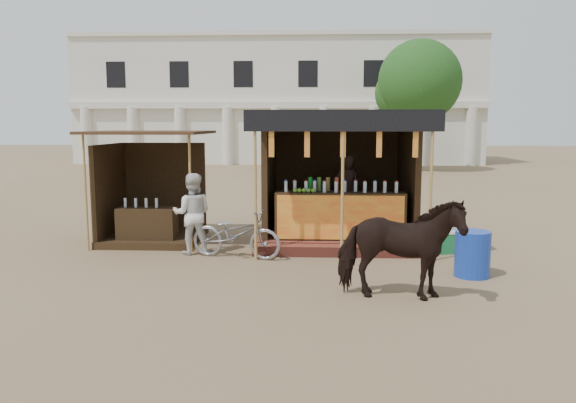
% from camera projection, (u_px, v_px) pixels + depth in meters
% --- Properties ---
extents(ground, '(120.00, 120.00, 0.00)m').
position_uv_depth(ground, '(283.00, 283.00, 8.95)').
color(ground, '#846B4C').
rests_on(ground, ground).
extents(main_stall, '(3.60, 3.61, 2.78)m').
position_uv_depth(main_stall, '(339.00, 194.00, 12.09)').
color(main_stall, brown).
rests_on(main_stall, ground).
extents(secondary_stall, '(2.40, 2.40, 2.38)m').
position_uv_depth(secondary_stall, '(146.00, 202.00, 12.19)').
color(secondary_stall, '#342413').
rests_on(secondary_stall, ground).
extents(cow, '(1.86, 1.00, 1.50)m').
position_uv_depth(cow, '(399.00, 249.00, 8.02)').
color(cow, black).
rests_on(cow, ground).
extents(motorbike, '(1.86, 1.00, 0.93)m').
position_uv_depth(motorbike, '(236.00, 234.00, 10.60)').
color(motorbike, gray).
rests_on(motorbike, ground).
extents(bystander, '(0.83, 0.68, 1.59)m').
position_uv_depth(bystander, '(192.00, 214.00, 10.92)').
color(bystander, silver).
rests_on(bystander, ground).
extents(blue_barrel, '(0.72, 0.72, 0.77)m').
position_uv_depth(blue_barrel, '(472.00, 254.00, 9.31)').
color(blue_barrel, '#1638A9').
rests_on(blue_barrel, ground).
extents(red_crate, '(0.42, 0.41, 0.32)m').
position_uv_depth(red_crate, '(396.00, 248.00, 10.81)').
color(red_crate, '#A31B32').
rests_on(red_crate, ground).
extents(cooler, '(0.72, 0.57, 0.46)m').
position_uv_depth(cooler, '(444.00, 241.00, 11.09)').
color(cooler, '#186E3B').
rests_on(cooler, ground).
extents(background_building, '(26.00, 7.45, 8.18)m').
position_uv_depth(background_building, '(279.00, 103.00, 38.14)').
color(background_building, silver).
rests_on(background_building, ground).
extents(tree, '(4.50, 4.40, 7.00)m').
position_uv_depth(tree, '(415.00, 85.00, 29.95)').
color(tree, '#382314').
rests_on(tree, ground).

